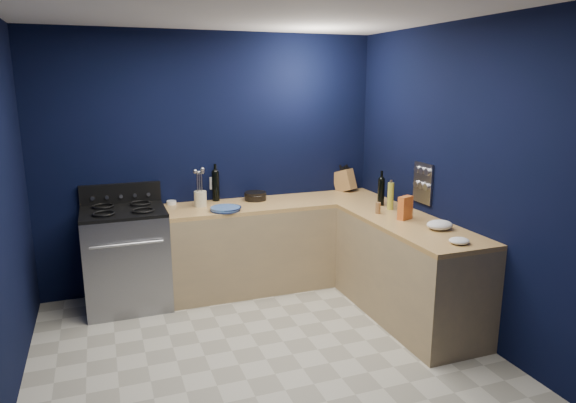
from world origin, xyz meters
name	(u,v)px	position (x,y,z in m)	size (l,w,h in m)	color
floor	(266,360)	(0.00, 0.00, -0.01)	(3.50, 3.50, 0.02)	#BAB5A3
ceiling	(262,4)	(0.00, 0.00, 2.61)	(3.50, 3.50, 0.02)	silver
wall_back	(213,162)	(0.00, 1.76, 1.30)	(3.50, 0.02, 2.60)	black
wall_right	(465,181)	(1.76, 0.00, 1.30)	(0.02, 3.50, 2.60)	black
wall_front	(395,285)	(0.00, -1.76, 1.30)	(3.50, 0.02, 2.60)	black
cab_back	(278,245)	(0.60, 1.44, 0.43)	(2.30, 0.63, 0.86)	#9F845A
top_back	(278,203)	(0.60, 1.44, 0.88)	(2.30, 0.63, 0.04)	olive
cab_right	(407,272)	(1.44, 0.29, 0.43)	(0.63, 1.67, 0.86)	#9F845A
top_right	(410,224)	(1.44, 0.29, 0.88)	(0.63, 1.67, 0.04)	olive
gas_range	(127,260)	(-0.93, 1.42, 0.46)	(0.76, 0.66, 0.92)	gray
oven_door	(129,272)	(-0.93, 1.10, 0.45)	(0.59, 0.02, 0.42)	black
cooktop	(123,211)	(-0.93, 1.42, 0.94)	(0.76, 0.66, 0.03)	black
backguard	(121,194)	(-0.93, 1.72, 1.04)	(0.76, 0.06, 0.20)	black
spice_panel	(423,183)	(1.74, 0.55, 1.18)	(0.02, 0.28, 0.38)	gray
wall_outlet	(214,183)	(0.00, 1.74, 1.08)	(0.09, 0.02, 0.13)	white
plate_stack	(225,209)	(0.00, 1.25, 0.92)	(0.28, 0.28, 0.04)	#3269A3
ramekin	(171,203)	(-0.45, 1.69, 0.92)	(0.10, 0.10, 0.04)	white
utensil_crock	(200,199)	(-0.19, 1.50, 0.98)	(0.12, 0.12, 0.15)	#F8F4C7
wine_bottle_back	(216,186)	(0.01, 1.69, 1.05)	(0.08, 0.08, 0.31)	black
lemon_basket	(255,196)	(0.40, 1.58, 0.94)	(0.23, 0.23, 0.09)	black
knife_block	(344,181)	(1.48, 1.69, 1.02)	(0.13, 0.21, 0.23)	olive
wine_bottle_right	(381,192)	(1.51, 0.92, 1.04)	(0.07, 0.07, 0.27)	black
oil_bottle	(391,196)	(1.51, 0.75, 1.03)	(0.06, 0.06, 0.26)	#ACAE35
spice_jar_near	(378,208)	(1.32, 0.64, 0.95)	(0.05, 0.05, 0.11)	olive
spice_jar_far	(403,209)	(1.52, 0.54, 0.95)	(0.05, 0.05, 0.10)	olive
crouton_bag	(405,208)	(1.44, 0.38, 1.01)	(0.14, 0.07, 0.21)	red
towel_front	(440,225)	(1.54, 0.00, 0.94)	(0.22, 0.19, 0.08)	white
towel_end	(459,241)	(1.43, -0.38, 0.92)	(0.16, 0.14, 0.05)	white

